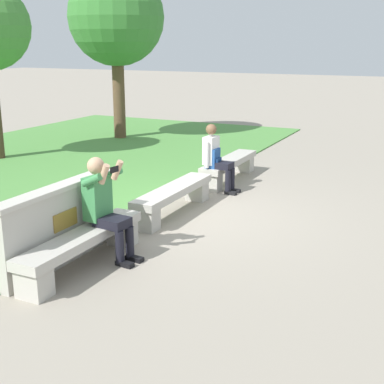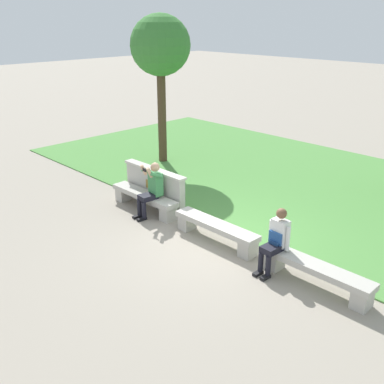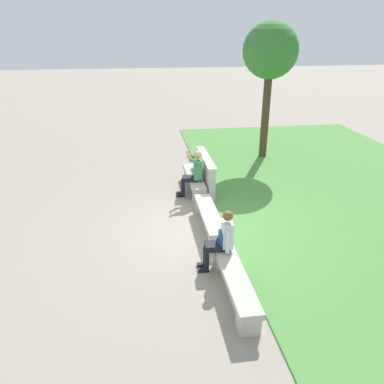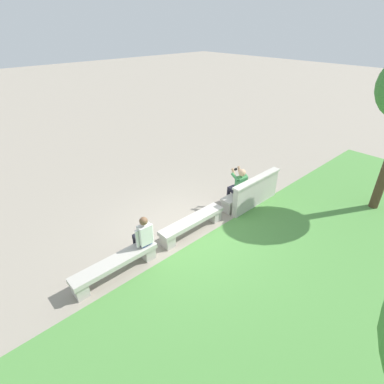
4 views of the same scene
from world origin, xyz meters
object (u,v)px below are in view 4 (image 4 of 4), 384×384
at_px(person_photographer, 238,185).
at_px(backpack, 145,238).
at_px(bench_main, 247,193).
at_px(bench_mid, 116,265).
at_px(bench_near, 192,223).
at_px(person_distant, 143,235).

bearing_deg(person_photographer, backpack, 1.04).
height_order(bench_main, bench_mid, same).
relative_size(bench_near, bench_mid, 1.00).
xyz_separation_m(bench_mid, person_distant, (-0.84, -0.07, 0.37)).
height_order(bench_mid, person_distant, person_distant).
relative_size(bench_mid, person_distant, 1.68).
distance_m(bench_mid, person_photographer, 4.46).
distance_m(bench_mid, backpack, 0.91).
bearing_deg(backpack, person_photographer, -178.96).
bearing_deg(person_distant, bench_near, 177.59).
distance_m(person_photographer, backpack, 3.59).
distance_m(bench_near, person_photographer, 2.07).
bearing_deg(bench_near, person_distant, -2.41).
relative_size(bench_mid, backpack, 4.96).
distance_m(bench_main, bench_mid, 4.83).
bearing_deg(bench_mid, bench_main, 180.00).
relative_size(bench_mid, person_photographer, 1.61).
xyz_separation_m(bench_near, person_photographer, (-2.03, -0.08, 0.43)).
height_order(bench_near, backpack, backpack).
xyz_separation_m(bench_near, person_distant, (1.57, -0.07, 0.37)).
bearing_deg(backpack, bench_near, 179.55).
bearing_deg(person_photographer, bench_main, 168.77).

